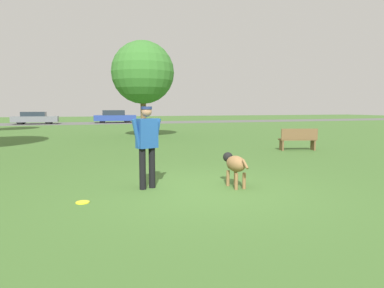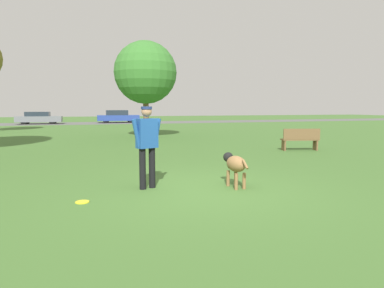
{
  "view_description": "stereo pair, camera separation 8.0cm",
  "coord_description": "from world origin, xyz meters",
  "px_view_note": "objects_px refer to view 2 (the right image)",
  "views": [
    {
      "loc": [
        -2.37,
        -6.22,
        1.63
      ],
      "look_at": [
        -0.16,
        0.24,
        0.9
      ],
      "focal_mm": 32.0,
      "sensor_mm": 36.0,
      "label": 1
    },
    {
      "loc": [
        -2.29,
        -6.25,
        1.63
      ],
      "look_at": [
        -0.16,
        0.24,
        0.9
      ],
      "focal_mm": 32.0,
      "sensor_mm": 36.0,
      "label": 2
    }
  ],
  "objects_px": {
    "dog": "(235,164)",
    "tree_mid_center": "(145,73)",
    "parked_car_blue": "(118,117)",
    "park_bench": "(300,139)",
    "parked_car_grey": "(39,118)",
    "frisbee": "(82,202)",
    "person": "(147,141)"
  },
  "relations": [
    {
      "from": "person",
      "to": "frisbee",
      "type": "distance_m",
      "value": 1.73
    },
    {
      "from": "dog",
      "to": "tree_mid_center",
      "type": "xyz_separation_m",
      "value": [
        0.49,
        12.38,
        3.04
      ]
    },
    {
      "from": "dog",
      "to": "parked_car_grey",
      "type": "relative_size",
      "value": 0.22
    },
    {
      "from": "dog",
      "to": "frisbee",
      "type": "bearing_deg",
      "value": 91.72
    },
    {
      "from": "person",
      "to": "parked_car_grey",
      "type": "relative_size",
      "value": 0.38
    },
    {
      "from": "tree_mid_center",
      "to": "parked_car_grey",
      "type": "distance_m",
      "value": 20.1
    },
    {
      "from": "dog",
      "to": "parked_car_grey",
      "type": "height_order",
      "value": "parked_car_grey"
    },
    {
      "from": "dog",
      "to": "frisbee",
      "type": "xyz_separation_m",
      "value": [
        -3.0,
        -0.24,
        -0.46
      ]
    },
    {
      "from": "tree_mid_center",
      "to": "park_bench",
      "type": "distance_m",
      "value": 9.4
    },
    {
      "from": "dog",
      "to": "park_bench",
      "type": "xyz_separation_m",
      "value": [
        4.97,
        4.71,
        -0.02
      ]
    },
    {
      "from": "dog",
      "to": "tree_mid_center",
      "type": "distance_m",
      "value": 12.76
    },
    {
      "from": "frisbee",
      "to": "park_bench",
      "type": "distance_m",
      "value": 9.39
    },
    {
      "from": "frisbee",
      "to": "parked_car_blue",
      "type": "relative_size",
      "value": 0.05
    },
    {
      "from": "person",
      "to": "dog",
      "type": "xyz_separation_m",
      "value": [
        1.73,
        -0.43,
        -0.5
      ]
    },
    {
      "from": "park_bench",
      "to": "parked_car_grey",
      "type": "bearing_deg",
      "value": -50.85
    },
    {
      "from": "parked_car_blue",
      "to": "park_bench",
      "type": "bearing_deg",
      "value": -79.44
    },
    {
      "from": "dog",
      "to": "parked_car_blue",
      "type": "xyz_separation_m",
      "value": [
        0.96,
        31.46,
        0.2
      ]
    },
    {
      "from": "person",
      "to": "dog",
      "type": "relative_size",
      "value": 1.77
    },
    {
      "from": "parked_car_grey",
      "to": "parked_car_blue",
      "type": "xyz_separation_m",
      "value": [
        7.79,
        0.58,
        0.06
      ]
    },
    {
      "from": "tree_mid_center",
      "to": "parked_car_blue",
      "type": "distance_m",
      "value": 19.3
    },
    {
      "from": "tree_mid_center",
      "to": "parked_car_grey",
      "type": "bearing_deg",
      "value": 111.58
    },
    {
      "from": "parked_car_blue",
      "to": "tree_mid_center",
      "type": "bearing_deg",
      "value": -89.38
    },
    {
      "from": "parked_car_blue",
      "to": "park_bench",
      "type": "xyz_separation_m",
      "value": [
        4.0,
        -26.76,
        -0.22
      ]
    },
    {
      "from": "frisbee",
      "to": "parked_car_grey",
      "type": "bearing_deg",
      "value": 97.02
    },
    {
      "from": "frisbee",
      "to": "park_bench",
      "type": "xyz_separation_m",
      "value": [
        7.97,
        4.95,
        0.44
      ]
    },
    {
      "from": "tree_mid_center",
      "to": "dog",
      "type": "bearing_deg",
      "value": -92.25
    },
    {
      "from": "person",
      "to": "frisbee",
      "type": "bearing_deg",
      "value": -172.11
    },
    {
      "from": "dog",
      "to": "tree_mid_center",
      "type": "bearing_deg",
      "value": -5.13
    },
    {
      "from": "dog",
      "to": "park_bench",
      "type": "bearing_deg",
      "value": -49.44
    },
    {
      "from": "parked_car_grey",
      "to": "park_bench",
      "type": "bearing_deg",
      "value": -63.27
    },
    {
      "from": "park_bench",
      "to": "parked_car_blue",
      "type": "bearing_deg",
      "value": -66.6
    },
    {
      "from": "park_bench",
      "to": "dog",
      "type": "bearing_deg",
      "value": 58.33
    }
  ]
}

